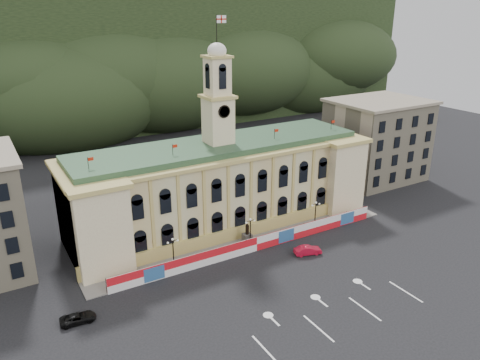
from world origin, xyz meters
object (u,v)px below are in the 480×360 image
red_sedan (308,250)px  black_suv (78,318)px  statue (247,237)px  lamp_center (250,229)px

red_sedan → black_suv: bearing=104.9°
statue → red_sedan: 10.63m
statue → black_suv: 30.87m
lamp_center → black_suv: size_ratio=1.09×
lamp_center → red_sedan: (6.61, -7.32, -2.33)m
lamp_center → statue: bearing=90.0°
statue → black_suv: bearing=-166.4°
statue → black_suv: statue is taller
lamp_center → black_suv: bearing=-168.2°
lamp_center → red_sedan: bearing=-47.9°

